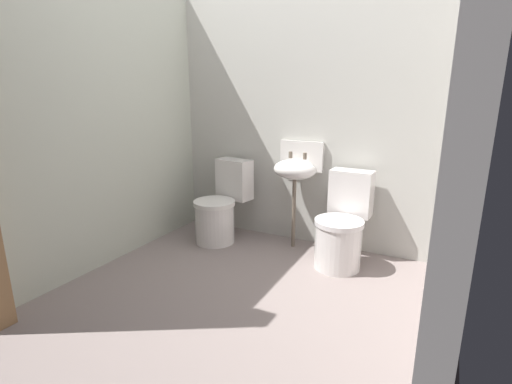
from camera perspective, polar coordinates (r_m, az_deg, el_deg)
ground_plane at (r=2.91m, az=-2.80°, el=-15.64°), size 2.90×2.78×0.08m
wall_back at (r=3.64m, az=6.98°, el=10.89°), size 2.90×0.10×2.37m
wall_left at (r=3.43m, az=-21.64°, el=9.73°), size 0.10×2.58×2.37m
wall_right at (r=2.27m, az=28.19°, el=6.87°), size 0.10×2.58×2.37m
toilet_left at (r=3.74m, az=-5.34°, el=-2.48°), size 0.48×0.65×0.78m
toilet_right at (r=3.28m, az=12.81°, el=-5.33°), size 0.42×0.61×0.78m
sink at (r=3.48m, az=6.04°, el=3.56°), size 0.42×0.35×0.99m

